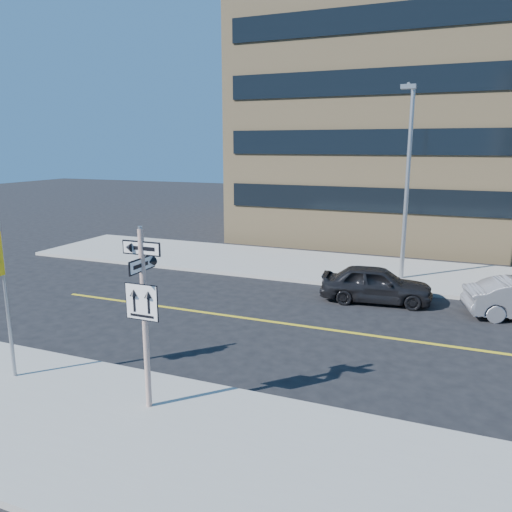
% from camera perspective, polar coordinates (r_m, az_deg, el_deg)
% --- Properties ---
extents(ground, '(120.00, 120.00, 0.00)m').
position_cam_1_polar(ground, '(13.84, -6.16, -12.49)').
color(ground, black).
rests_on(ground, ground).
extents(sign_pole, '(0.92, 0.92, 4.06)m').
position_cam_1_polar(sign_pole, '(10.95, -12.68, -5.88)').
color(sign_pole, silver).
rests_on(sign_pole, near_sidewalk).
extents(parked_car_a, '(2.13, 4.29, 1.40)m').
position_cam_1_polar(parked_car_a, '(19.44, 13.55, -3.13)').
color(parked_car_a, black).
rests_on(parked_car_a, ground).
extents(streetlight_a, '(0.55, 2.25, 8.00)m').
position_cam_1_polar(streetlight_a, '(21.88, 16.93, 9.18)').
color(streetlight_a, gray).
rests_on(streetlight_a, far_sidewalk).
extents(building_brick, '(18.00, 18.00, 18.00)m').
position_cam_1_polar(building_brick, '(36.37, 16.32, 17.06)').
color(building_brick, tan).
rests_on(building_brick, ground).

